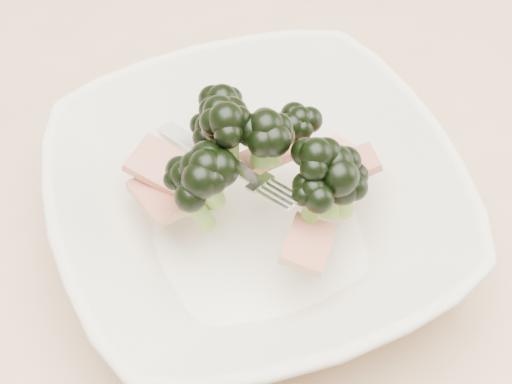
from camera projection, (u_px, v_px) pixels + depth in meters
dining_table at (232, 272)px, 0.63m from camera, size 1.20×0.80×0.75m
broccoli_dish at (256, 199)px, 0.50m from camera, size 0.31×0.31×0.13m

